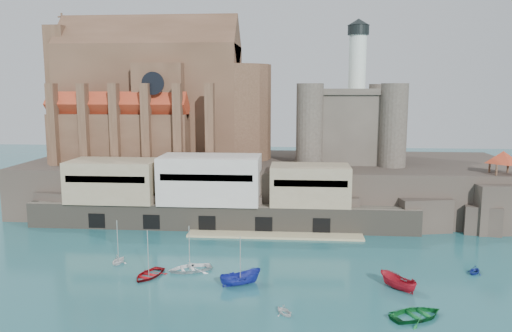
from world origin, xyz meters
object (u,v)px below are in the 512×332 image
Objects in this scene: castle_keep at (347,121)px; boat_1 at (284,314)px; pavilion at (503,159)px; boat_2 at (240,284)px; boat_0 at (149,276)px; church at (159,102)px.

boat_1 is (-11.72, -52.93, -18.31)m from castle_keep.
pavilion is 1.14× the size of boat_2.
pavilion is at bearing 44.50° from boat_0.
church reaches higher than pavilion.
castle_keep is 55.68m from boat_0.
boat_0 is (-56.10, -27.98, -12.73)m from pavilion.
boat_2 is (22.64, -45.60, -22.13)m from church.
church is at bearing -1.36° from boat_2.
castle_keep reaches higher than boat_2.
boat_1 is 9.99m from boat_2.
castle_keep is (40.21, -0.78, -3.81)m from church.
pavilion is at bearing -83.39° from boat_2.
castle_keep reaches higher than boat_1.
castle_keep is 51.51m from boat_2.
boat_0 is 20.93m from boat_1.
boat_2 is (-17.57, -44.83, -18.31)m from castle_keep.
pavilion is (66.13, -15.85, -9.40)m from church.
pavilion is 54.88m from boat_1.
boat_0 is (-30.18, -43.06, -18.31)m from castle_keep.
pavilion is at bearing 9.45° from boat_1.
boat_0 reaches higher than boat_1.
pavilion is (25.92, -15.08, -5.59)m from castle_keep.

